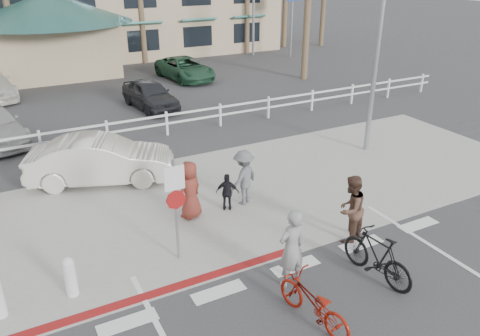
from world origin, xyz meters
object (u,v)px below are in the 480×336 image
sign_post (176,205)px  bike_black (377,256)px  car_white_sedan (101,160)px  bike_red (313,303)px

sign_post → bike_black: 4.67m
bike_black → car_white_sedan: size_ratio=0.43×
sign_post → bike_black: sign_post is taller
bike_red → bike_black: (2.10, 0.51, 0.09)m
bike_red → bike_black: bearing=-176.4°
bike_black → car_white_sedan: bearing=-68.1°
sign_post → bike_red: (1.55, -3.29, -0.96)m
bike_black → car_white_sedan: 8.99m
bike_red → bike_black: size_ratio=0.96×
bike_red → sign_post: bearing=-74.9°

